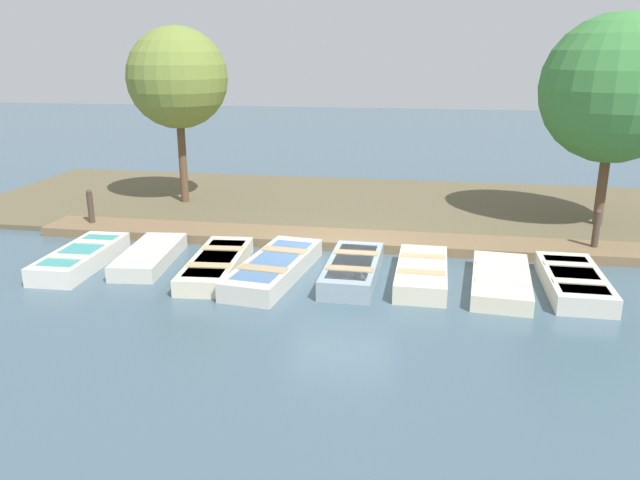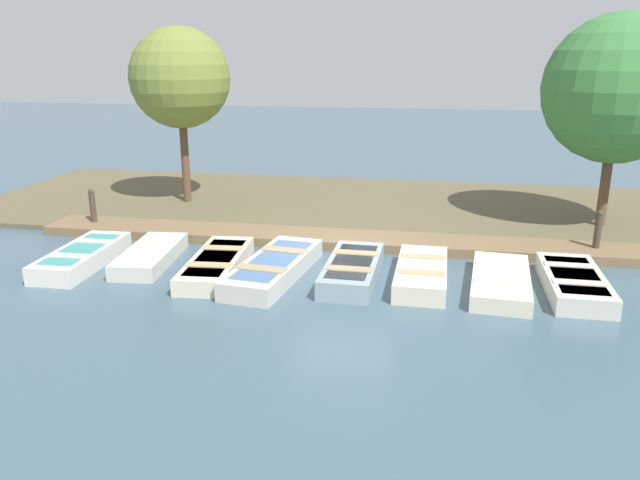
% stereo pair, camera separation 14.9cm
% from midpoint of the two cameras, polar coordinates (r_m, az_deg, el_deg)
% --- Properties ---
extents(ground_plane, '(80.00, 80.00, 0.00)m').
position_cam_midpoint_polar(ground_plane, '(14.56, 1.75, -1.82)').
color(ground_plane, '#425B6B').
extents(shore_bank, '(8.00, 24.00, 0.13)m').
position_cam_midpoint_polar(shore_bank, '(19.31, 3.85, 3.09)').
color(shore_bank, brown).
rests_on(shore_bank, ground_plane).
extents(dock_walkway, '(1.30, 16.13, 0.23)m').
position_cam_midpoint_polar(dock_walkway, '(15.67, 2.39, -0.01)').
color(dock_walkway, brown).
rests_on(dock_walkway, ground_plane).
extents(rowboat_0, '(2.90, 1.11, 0.43)m').
position_cam_midpoint_polar(rowboat_0, '(15.08, -21.26, -1.49)').
color(rowboat_0, silver).
rests_on(rowboat_0, ground_plane).
extents(rowboat_1, '(2.75, 1.27, 0.37)m').
position_cam_midpoint_polar(rowboat_1, '(14.80, -15.58, -1.39)').
color(rowboat_1, beige).
rests_on(rowboat_1, ground_plane).
extents(rowboat_2, '(3.18, 1.25, 0.38)m').
position_cam_midpoint_polar(rowboat_2, '(13.89, -9.76, -2.19)').
color(rowboat_2, beige).
rests_on(rowboat_2, ground_plane).
extents(rowboat_3, '(3.52, 1.53, 0.42)m').
position_cam_midpoint_polar(rowboat_3, '(13.45, -4.52, -2.53)').
color(rowboat_3, beige).
rests_on(rowboat_3, ground_plane).
extents(rowboat_4, '(2.85, 1.10, 0.43)m').
position_cam_midpoint_polar(rowboat_4, '(13.31, 2.69, -2.68)').
color(rowboat_4, '#8C9EA8').
rests_on(rowboat_4, ground_plane).
extents(rowboat_5, '(2.74, 1.07, 0.41)m').
position_cam_midpoint_polar(rowboat_5, '(13.28, 8.97, -2.97)').
color(rowboat_5, beige).
rests_on(rowboat_5, ground_plane).
extents(rowboat_6, '(2.91, 1.38, 0.36)m').
position_cam_midpoint_polar(rowboat_6, '(13.28, 15.89, -3.56)').
color(rowboat_6, beige).
rests_on(rowboat_6, ground_plane).
extents(rowboat_7, '(2.77, 1.13, 0.41)m').
position_cam_midpoint_polar(rowboat_7, '(13.62, 21.89, -3.54)').
color(rowboat_7, beige).
rests_on(rowboat_7, ground_plane).
extents(mooring_post_near, '(0.16, 0.16, 1.13)m').
position_cam_midpoint_polar(mooring_post_near, '(17.89, -20.44, 2.59)').
color(mooring_post_near, '#47382D').
rests_on(mooring_post_near, ground_plane).
extents(mooring_post_far, '(0.16, 0.16, 1.13)m').
position_cam_midpoint_polar(mooring_post_far, '(16.01, 23.66, 0.62)').
color(mooring_post_far, '#47382D').
rests_on(mooring_post_far, ground_plane).
extents(park_tree_far_left, '(2.99, 2.99, 5.39)m').
position_cam_midpoint_polar(park_tree_far_left, '(19.58, -13.12, 14.20)').
color(park_tree_far_left, brown).
rests_on(park_tree_far_left, ground_plane).
extents(park_tree_left, '(3.80, 3.80, 5.64)m').
position_cam_midpoint_polar(park_tree_left, '(18.07, 25.15, 12.38)').
color(park_tree_left, brown).
rests_on(park_tree_left, ground_plane).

